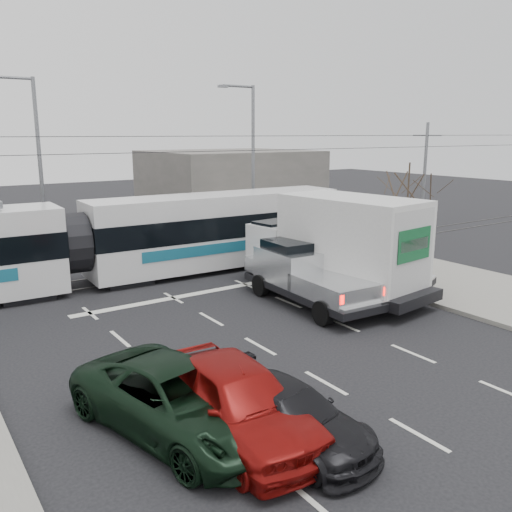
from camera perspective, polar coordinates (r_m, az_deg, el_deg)
ground at (r=17.66m, az=5.01°, el=-8.27°), size 120.00×120.00×0.00m
sidewalk_right at (r=24.10m, az=21.86°, el=-3.19°), size 6.00×60.00×0.15m
rails at (r=25.80m, az=-9.17°, el=-1.55°), size 60.00×1.60×0.03m
building_right at (r=43.22m, az=-2.79°, el=7.70°), size 12.00×10.00×5.00m
bare_tree at (r=23.78m, az=15.70°, el=6.19°), size 2.40×2.40×5.00m
traffic_signal at (r=25.88m, az=7.15°, el=4.72°), size 0.44×0.44×3.60m
street_lamp_near at (r=32.12m, az=-0.59°, el=10.62°), size 2.38×0.25×9.00m
street_lamp_far at (r=29.41m, az=-22.18°, el=9.50°), size 2.38×0.25×9.00m
catenary at (r=25.13m, az=-9.49°, el=7.03°), size 60.00×0.20×7.00m
tram at (r=23.36m, az=-18.74°, el=1.12°), size 25.98×3.45×5.29m
silver_pickup at (r=20.63m, az=5.14°, el=-1.85°), size 2.52×6.39×2.28m
box_truck at (r=21.56m, az=8.60°, el=0.98°), size 3.66×8.24×3.99m
navy_pickup at (r=22.80m, az=11.10°, el=-0.85°), size 3.73×5.34×2.12m
green_car at (r=12.15m, az=-8.04°, el=-14.66°), size 3.71×5.88×1.51m
red_car at (r=11.84m, az=-1.93°, el=-14.86°), size 2.16×5.00×1.68m
dark_car at (r=11.77m, az=3.48°, el=-16.33°), size 2.25×4.40×1.22m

